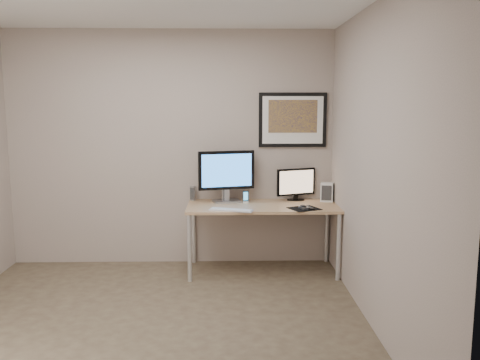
{
  "coord_description": "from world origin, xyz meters",
  "views": [
    {
      "loc": [
        0.64,
        -3.95,
        1.81
      ],
      "look_at": [
        0.75,
        1.1,
        1.04
      ],
      "focal_mm": 38.0,
      "sensor_mm": 36.0,
      "label": 1
    }
  ],
  "objects_px": {
    "phone_dock": "(246,197)",
    "fan_unit": "(327,192)",
    "monitor_large": "(226,174)",
    "speaker_right": "(225,194)",
    "framed_art": "(293,120)",
    "speaker_left": "(193,193)",
    "keyboard": "(231,210)",
    "monitor_tv": "(296,183)",
    "desk": "(262,211)"
  },
  "relations": [
    {
      "from": "keyboard",
      "to": "fan_unit",
      "type": "height_order",
      "value": "fan_unit"
    },
    {
      "from": "phone_dock",
      "to": "keyboard",
      "type": "height_order",
      "value": "phone_dock"
    },
    {
      "from": "framed_art",
      "to": "fan_unit",
      "type": "height_order",
      "value": "framed_art"
    },
    {
      "from": "desk",
      "to": "monitor_tv",
      "type": "xyz_separation_m",
      "value": [
        0.39,
        0.25,
        0.26
      ]
    },
    {
      "from": "framed_art",
      "to": "keyboard",
      "type": "distance_m",
      "value": 1.28
    },
    {
      "from": "speaker_right",
      "to": "monitor_large",
      "type": "bearing_deg",
      "value": -59.57
    },
    {
      "from": "monitor_large",
      "to": "framed_art",
      "type": "bearing_deg",
      "value": -0.82
    },
    {
      "from": "framed_art",
      "to": "monitor_large",
      "type": "bearing_deg",
      "value": -166.67
    },
    {
      "from": "framed_art",
      "to": "monitor_tv",
      "type": "xyz_separation_m",
      "value": [
        0.04,
        -0.09,
        -0.7
      ]
    },
    {
      "from": "framed_art",
      "to": "speaker_left",
      "type": "xyz_separation_m",
      "value": [
        -1.11,
        -0.06,
        -0.81
      ]
    },
    {
      "from": "desk",
      "to": "monitor_tv",
      "type": "relative_size",
      "value": 3.64
    },
    {
      "from": "framed_art",
      "to": "monitor_large",
      "type": "distance_m",
      "value": 0.95
    },
    {
      "from": "keyboard",
      "to": "fan_unit",
      "type": "distance_m",
      "value": 1.16
    },
    {
      "from": "phone_dock",
      "to": "desk",
      "type": "bearing_deg",
      "value": -40.87
    },
    {
      "from": "monitor_tv",
      "to": "speaker_right",
      "type": "xyz_separation_m",
      "value": [
        -0.79,
        -0.07,
        -0.11
      ]
    },
    {
      "from": "phone_dock",
      "to": "speaker_left",
      "type": "bearing_deg",
      "value": 162.24
    },
    {
      "from": "monitor_tv",
      "to": "speaker_right",
      "type": "distance_m",
      "value": 0.8
    },
    {
      "from": "framed_art",
      "to": "speaker_right",
      "type": "height_order",
      "value": "framed_art"
    },
    {
      "from": "speaker_left",
      "to": "monitor_tv",
      "type": "bearing_deg",
      "value": 12.71
    },
    {
      "from": "phone_dock",
      "to": "keyboard",
      "type": "relative_size",
      "value": 0.3
    },
    {
      "from": "phone_dock",
      "to": "fan_unit",
      "type": "height_order",
      "value": "fan_unit"
    },
    {
      "from": "monitor_large",
      "to": "speaker_right",
      "type": "xyz_separation_m",
      "value": [
        -0.02,
        0.02,
        -0.23
      ]
    },
    {
      "from": "monitor_tv",
      "to": "phone_dock",
      "type": "height_order",
      "value": "monitor_tv"
    },
    {
      "from": "speaker_right",
      "to": "phone_dock",
      "type": "xyz_separation_m",
      "value": [
        0.23,
        -0.05,
        -0.02
      ]
    },
    {
      "from": "monitor_tv",
      "to": "phone_dock",
      "type": "bearing_deg",
      "value": 171.28
    },
    {
      "from": "speaker_left",
      "to": "keyboard",
      "type": "relative_size",
      "value": 0.36
    },
    {
      "from": "speaker_right",
      "to": "phone_dock",
      "type": "bearing_deg",
      "value": -26.38
    },
    {
      "from": "speaker_right",
      "to": "desk",
      "type": "bearing_deg",
      "value": -38.85
    },
    {
      "from": "speaker_left",
      "to": "phone_dock",
      "type": "relative_size",
      "value": 1.21
    },
    {
      "from": "framed_art",
      "to": "monitor_tv",
      "type": "bearing_deg",
      "value": -66.13
    },
    {
      "from": "keyboard",
      "to": "phone_dock",
      "type": "bearing_deg",
      "value": 86.63
    },
    {
      "from": "monitor_large",
      "to": "fan_unit",
      "type": "bearing_deg",
      "value": -12.96
    },
    {
      "from": "monitor_large",
      "to": "speaker_left",
      "type": "height_order",
      "value": "monitor_large"
    },
    {
      "from": "monitor_tv",
      "to": "speaker_left",
      "type": "distance_m",
      "value": 1.15
    },
    {
      "from": "phone_dock",
      "to": "fan_unit",
      "type": "distance_m",
      "value": 0.9
    },
    {
      "from": "monitor_large",
      "to": "monitor_tv",
      "type": "bearing_deg",
      "value": -7.62
    },
    {
      "from": "monitor_tv",
      "to": "keyboard",
      "type": "bearing_deg",
      "value": -164.18
    },
    {
      "from": "speaker_left",
      "to": "fan_unit",
      "type": "distance_m",
      "value": 1.48
    },
    {
      "from": "monitor_large",
      "to": "speaker_right",
      "type": "bearing_deg",
      "value": 121.45
    },
    {
      "from": "speaker_right",
      "to": "keyboard",
      "type": "distance_m",
      "value": 0.47
    },
    {
      "from": "monitor_large",
      "to": "speaker_left",
      "type": "xyz_separation_m",
      "value": [
        -0.37,
        0.12,
        -0.23
      ]
    },
    {
      "from": "desk",
      "to": "framed_art",
      "type": "distance_m",
      "value": 1.07
    },
    {
      "from": "monitor_large",
      "to": "speaker_right",
      "type": "height_order",
      "value": "monitor_large"
    },
    {
      "from": "speaker_left",
      "to": "speaker_right",
      "type": "bearing_deg",
      "value": -1.32
    },
    {
      "from": "framed_art",
      "to": "fan_unit",
      "type": "distance_m",
      "value": 0.88
    },
    {
      "from": "monitor_large",
      "to": "keyboard",
      "type": "relative_size",
      "value": 1.36
    },
    {
      "from": "speaker_left",
      "to": "phone_dock",
      "type": "bearing_deg",
      "value": 0.34
    },
    {
      "from": "desk",
      "to": "phone_dock",
      "type": "height_order",
      "value": "phone_dock"
    },
    {
      "from": "speaker_left",
      "to": "phone_dock",
      "type": "xyz_separation_m",
      "value": [
        0.58,
        -0.14,
        -0.01
      ]
    },
    {
      "from": "framed_art",
      "to": "monitor_tv",
      "type": "distance_m",
      "value": 0.71
    }
  ]
}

